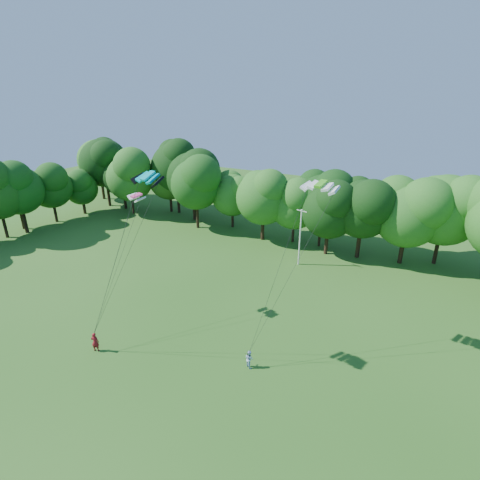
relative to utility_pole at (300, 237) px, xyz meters
The scene contains 10 objects.
ground 29.05m from the utility_pole, 92.72° to the right, with size 160.00×160.00×0.00m, color #245918.
utility_pole is the anchor object (origin of this frame).
kite_flyer_left 26.58m from the utility_pole, 110.22° to the right, with size 0.66×0.43×1.81m, color maroon.
kite_flyer_right 20.66m from the utility_pole, 80.51° to the right, with size 0.74×0.58×1.53m, color #A6C6E7.
kite_teal 25.21m from the utility_pole, 99.95° to the right, with size 2.65×1.45×0.59m.
kite_green 18.53m from the utility_pole, 65.89° to the right, with size 3.02×1.70×0.47m.
kite_pink 21.61m from the utility_pole, 119.45° to the right, with size 2.17×1.55×0.33m.
tree_back_west 30.67m from the utility_pole, 160.68° to the left, with size 8.21×8.21×11.94m.
tree_back_center 8.23m from the utility_pole, 86.90° to the left, with size 8.42×8.42×12.25m.
tree_flank_west 43.00m from the utility_pole, 166.81° to the right, with size 8.16×8.16×11.87m.
Camera 1 is at (15.92, -13.16, 20.97)m, focal length 28.00 mm.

